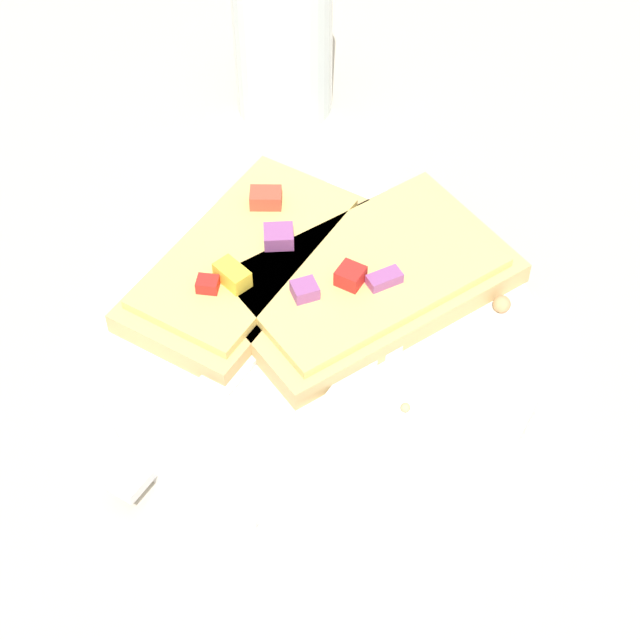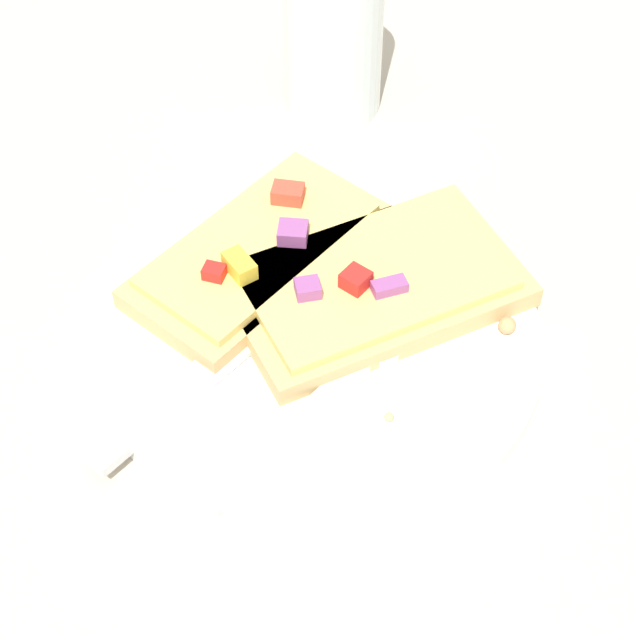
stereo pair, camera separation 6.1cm
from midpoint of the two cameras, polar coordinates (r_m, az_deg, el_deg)
The scene contains 8 objects.
ground_plane at distance 0.63m, azimuth -2.78°, elevation -1.47°, with size 4.00×4.00×0.00m, color #BCB29E.
plate at distance 0.63m, azimuth -2.80°, elevation -1.12°, with size 0.26×0.26×0.01m.
fork at distance 0.60m, azimuth -0.74°, elevation -2.74°, with size 0.05×0.21×0.01m.
knife at distance 0.60m, azimuth -8.25°, elevation -3.29°, with size 0.05×0.21×0.01m.
pizza_slice_main at distance 0.63m, azimuth -0.30°, elevation 2.07°, with size 0.18×0.20×0.03m.
pizza_slice_corner at distance 0.65m, azimuth -6.69°, elevation 3.05°, with size 0.11×0.17×0.03m.
crumb_scatter at distance 0.63m, azimuth 6.36°, elevation 0.06°, with size 0.04×0.10×0.01m.
drinking_glass at distance 0.76m, azimuth -4.41°, elevation 15.08°, with size 0.07×0.07×0.13m.
Camera 1 is at (-0.15, 0.37, 0.49)m, focal length 60.00 mm.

